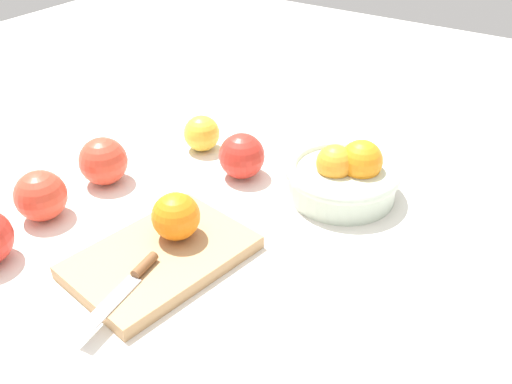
{
  "coord_description": "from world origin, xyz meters",
  "views": [
    {
      "loc": [
        0.56,
        0.46,
        0.52
      ],
      "look_at": [
        -0.06,
        0.06,
        0.04
      ],
      "focal_mm": 39.14,
      "sensor_mm": 36.0,
      "label": 1
    }
  ],
  "objects_px": {
    "bowl": "(344,175)",
    "cutting_board": "(161,257)",
    "apple_mid_left": "(242,156)",
    "orange_on_board": "(176,216)",
    "knife": "(130,282)",
    "apple_front_left": "(202,133)",
    "apple_front_center": "(103,161)",
    "apple_front_right": "(41,196)"
  },
  "relations": [
    {
      "from": "apple_front_left",
      "to": "apple_front_right",
      "type": "relative_size",
      "value": 0.85
    },
    {
      "from": "apple_front_left",
      "to": "apple_mid_left",
      "type": "xyz_separation_m",
      "value": [
        0.04,
        0.12,
        0.01
      ]
    },
    {
      "from": "orange_on_board",
      "to": "apple_front_center",
      "type": "distance_m",
      "value": 0.23
    },
    {
      "from": "bowl",
      "to": "apple_front_right",
      "type": "relative_size",
      "value": 2.37
    },
    {
      "from": "apple_mid_left",
      "to": "bowl",
      "type": "bearing_deg",
      "value": 103.79
    },
    {
      "from": "orange_on_board",
      "to": "apple_mid_left",
      "type": "bearing_deg",
      "value": -170.62
    },
    {
      "from": "knife",
      "to": "apple_front_right",
      "type": "distance_m",
      "value": 0.25
    },
    {
      "from": "cutting_board",
      "to": "apple_front_center",
      "type": "distance_m",
      "value": 0.25
    },
    {
      "from": "apple_front_left",
      "to": "bowl",
      "type": "bearing_deg",
      "value": 90.98
    },
    {
      "from": "apple_front_center",
      "to": "bowl",
      "type": "bearing_deg",
      "value": 117.72
    },
    {
      "from": "apple_mid_left",
      "to": "apple_front_left",
      "type": "bearing_deg",
      "value": -107.73
    },
    {
      "from": "cutting_board",
      "to": "apple_front_right",
      "type": "distance_m",
      "value": 0.23
    },
    {
      "from": "orange_on_board",
      "to": "apple_mid_left",
      "type": "height_order",
      "value": "orange_on_board"
    },
    {
      "from": "orange_on_board",
      "to": "knife",
      "type": "height_order",
      "value": "orange_on_board"
    },
    {
      "from": "apple_front_right",
      "to": "apple_front_center",
      "type": "bearing_deg",
      "value": 178.3
    },
    {
      "from": "apple_front_center",
      "to": "apple_front_right",
      "type": "xyz_separation_m",
      "value": [
        0.13,
        -0.0,
        -0.0
      ]
    },
    {
      "from": "apple_front_left",
      "to": "orange_on_board",
      "type": "bearing_deg",
      "value": 31.23
    },
    {
      "from": "apple_mid_left",
      "to": "apple_front_center",
      "type": "bearing_deg",
      "value": -51.75
    },
    {
      "from": "bowl",
      "to": "cutting_board",
      "type": "xyz_separation_m",
      "value": [
        0.3,
        -0.14,
        -0.03
      ]
    },
    {
      "from": "bowl",
      "to": "apple_mid_left",
      "type": "distance_m",
      "value": 0.18
    },
    {
      "from": "orange_on_board",
      "to": "apple_front_left",
      "type": "distance_m",
      "value": 0.3
    },
    {
      "from": "apple_front_center",
      "to": "apple_mid_left",
      "type": "bearing_deg",
      "value": 128.25
    },
    {
      "from": "cutting_board",
      "to": "apple_mid_left",
      "type": "height_order",
      "value": "apple_mid_left"
    },
    {
      "from": "orange_on_board",
      "to": "apple_front_right",
      "type": "distance_m",
      "value": 0.23
    },
    {
      "from": "knife",
      "to": "apple_front_center",
      "type": "relative_size",
      "value": 1.88
    },
    {
      "from": "cutting_board",
      "to": "knife",
      "type": "height_order",
      "value": "knife"
    },
    {
      "from": "apple_front_left",
      "to": "apple_front_right",
      "type": "bearing_deg",
      "value": -12.9
    },
    {
      "from": "cutting_board",
      "to": "knife",
      "type": "distance_m",
      "value": 0.08
    },
    {
      "from": "bowl",
      "to": "orange_on_board",
      "type": "bearing_deg",
      "value": -28.19
    },
    {
      "from": "cutting_board",
      "to": "apple_front_center",
      "type": "relative_size",
      "value": 3.01
    },
    {
      "from": "apple_front_center",
      "to": "apple_mid_left",
      "type": "distance_m",
      "value": 0.24
    },
    {
      "from": "bowl",
      "to": "apple_front_right",
      "type": "bearing_deg",
      "value": -48.97
    },
    {
      "from": "cutting_board",
      "to": "apple_front_center",
      "type": "bearing_deg",
      "value": -116.05
    },
    {
      "from": "apple_front_left",
      "to": "apple_mid_left",
      "type": "distance_m",
      "value": 0.13
    },
    {
      "from": "knife",
      "to": "apple_front_left",
      "type": "distance_m",
      "value": 0.41
    },
    {
      "from": "orange_on_board",
      "to": "cutting_board",
      "type": "bearing_deg",
      "value": 4.05
    },
    {
      "from": "orange_on_board",
      "to": "knife",
      "type": "relative_size",
      "value": 0.45
    },
    {
      "from": "apple_mid_left",
      "to": "apple_front_right",
      "type": "height_order",
      "value": "same"
    },
    {
      "from": "apple_mid_left",
      "to": "apple_front_right",
      "type": "bearing_deg",
      "value": -34.7
    },
    {
      "from": "cutting_board",
      "to": "apple_front_center",
      "type": "xyz_separation_m",
      "value": [
        -0.11,
        -0.23,
        0.03
      ]
    },
    {
      "from": "bowl",
      "to": "orange_on_board",
      "type": "relative_size",
      "value": 2.74
    },
    {
      "from": "orange_on_board",
      "to": "knife",
      "type": "bearing_deg",
      "value": 7.56
    }
  ]
}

